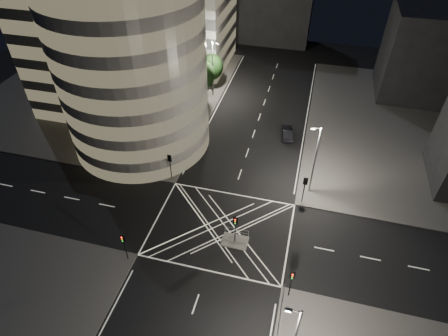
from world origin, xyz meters
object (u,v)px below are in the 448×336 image
(traffic_signal_nr, at_px, (292,279))
(traffic_signal_island, at_px, (235,225))
(street_lamp_left_near, at_px, (177,124))
(street_lamp_right_far, at_px, (315,159))
(central_island, at_px, (235,241))
(traffic_signal_fl, at_px, (170,162))
(sedan, at_px, (287,133))
(traffic_signal_fr, at_px, (305,185))
(traffic_signal_nl, at_px, (124,243))
(street_lamp_left_far, at_px, (213,67))

(traffic_signal_nr, distance_m, traffic_signal_island, 8.62)
(street_lamp_left_near, bearing_deg, street_lamp_right_far, -9.03)
(central_island, distance_m, street_lamp_right_far, 13.98)
(traffic_signal_nr, xyz_separation_m, street_lamp_right_far, (0.64, 15.80, 2.63))
(traffic_signal_fl, relative_size, traffic_signal_island, 1.00)
(traffic_signal_island, bearing_deg, sedan, 81.89)
(traffic_signal_fr, height_order, street_lamp_right_far, street_lamp_right_far)
(traffic_signal_island, bearing_deg, street_lamp_right_far, 54.70)
(traffic_signal_fl, height_order, street_lamp_right_far, street_lamp_right_far)
(traffic_signal_fl, xyz_separation_m, traffic_signal_nl, (0.00, -13.60, 0.00))
(traffic_signal_island, relative_size, street_lamp_left_far, 0.40)
(traffic_signal_fl, bearing_deg, street_lamp_left_near, 96.97)
(street_lamp_right_far, bearing_deg, street_lamp_left_far, 131.94)
(traffic_signal_nl, bearing_deg, traffic_signal_fl, 90.00)
(street_lamp_left_near, distance_m, street_lamp_left_far, 18.00)
(traffic_signal_nl, bearing_deg, sedan, 63.02)
(central_island, relative_size, traffic_signal_nl, 0.75)
(central_island, relative_size, street_lamp_left_near, 0.30)
(traffic_signal_island, distance_m, street_lamp_right_far, 13.13)
(traffic_signal_nl, xyz_separation_m, traffic_signal_island, (10.80, 5.30, 0.00))
(street_lamp_right_far, bearing_deg, sedan, 110.29)
(traffic_signal_fl, distance_m, traffic_signal_island, 13.62)
(traffic_signal_fr, distance_m, traffic_signal_nr, 13.60)
(traffic_signal_nl, bearing_deg, central_island, 26.14)
(traffic_signal_fr, bearing_deg, sedan, 104.82)
(traffic_signal_nr, relative_size, street_lamp_left_near, 0.40)
(traffic_signal_island, bearing_deg, central_island, 0.00)
(traffic_signal_nl, height_order, traffic_signal_fr, same)
(central_island, relative_size, traffic_signal_fr, 0.75)
(central_island, xyz_separation_m, traffic_signal_fl, (-10.80, 8.30, 2.84))
(traffic_signal_nl, height_order, street_lamp_right_far, street_lamp_right_far)
(traffic_signal_island, height_order, street_lamp_left_near, street_lamp_left_near)
(traffic_signal_fr, height_order, street_lamp_left_far, street_lamp_left_far)
(street_lamp_left_far, relative_size, street_lamp_right_far, 1.00)
(traffic_signal_nl, distance_m, street_lamp_left_near, 18.99)
(street_lamp_left_near, bearing_deg, street_lamp_left_far, 90.00)
(traffic_signal_island, relative_size, street_lamp_left_near, 0.40)
(traffic_signal_fr, relative_size, traffic_signal_island, 1.00)
(traffic_signal_nl, distance_m, traffic_signal_fr, 22.24)
(central_island, bearing_deg, traffic_signal_island, 0.00)
(central_island, height_order, traffic_signal_nr, traffic_signal_nr)
(traffic_signal_nr, height_order, street_lamp_left_near, street_lamp_left_near)
(street_lamp_right_far, bearing_deg, traffic_signal_island, -125.30)
(street_lamp_left_near, bearing_deg, traffic_signal_fl, -83.03)
(central_island, relative_size, traffic_signal_island, 0.75)
(street_lamp_left_far, bearing_deg, traffic_signal_fr, -51.83)
(traffic_signal_nl, height_order, sedan, traffic_signal_nl)
(traffic_signal_nl, distance_m, traffic_signal_nr, 17.60)
(street_lamp_left_near, bearing_deg, central_island, -49.73)
(traffic_signal_fl, height_order, traffic_signal_island, same)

